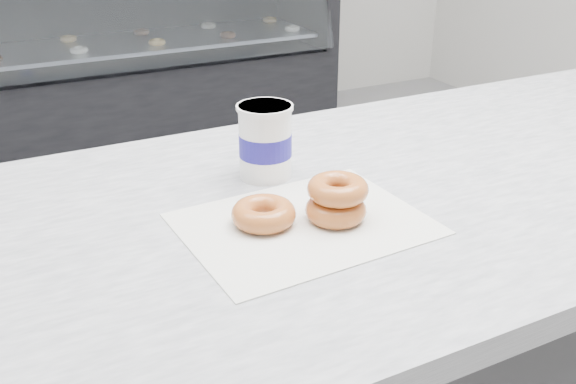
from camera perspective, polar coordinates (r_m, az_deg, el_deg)
name	(u,v)px	position (r m, az deg, el deg)	size (l,w,h in m)	color
ground	(294,368)	(2.05, 0.52, -15.35)	(5.00, 5.00, 0.00)	gray
counter	(431,371)	(1.38, 12.63, -15.26)	(3.06, 0.76, 0.90)	#333335
display_case	(114,61)	(3.67, -15.25, 11.19)	(2.40, 0.74, 1.25)	black
wax_paper	(304,224)	(0.92, 1.41, -2.85)	(0.34, 0.26, 0.00)	silver
donut_single	(264,214)	(0.91, -2.18, -1.93)	(0.09, 0.09, 0.03)	#B36831
donut_stack	(337,199)	(0.92, 4.36, -0.65)	(0.13, 0.13, 0.06)	#B36831
coffee_cup	(265,141)	(1.05, -2.04, 4.59)	(0.10, 0.10, 0.12)	white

